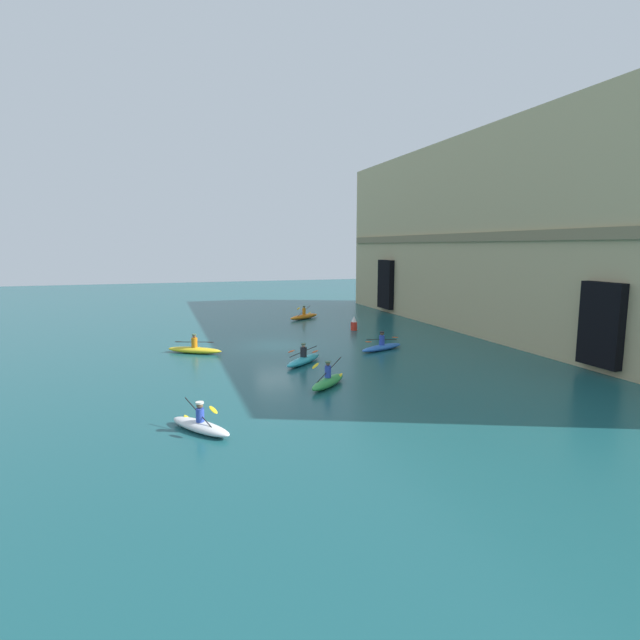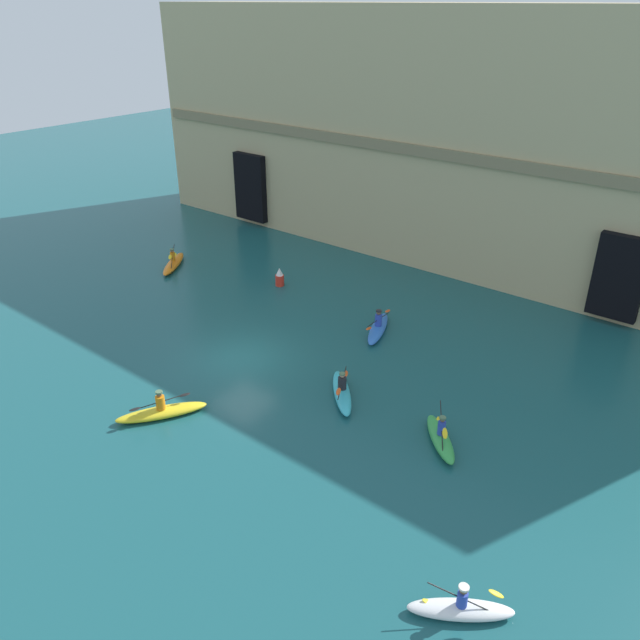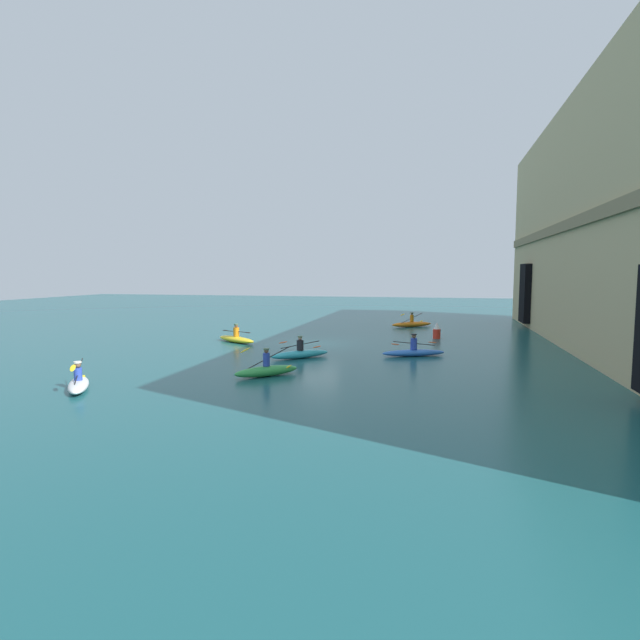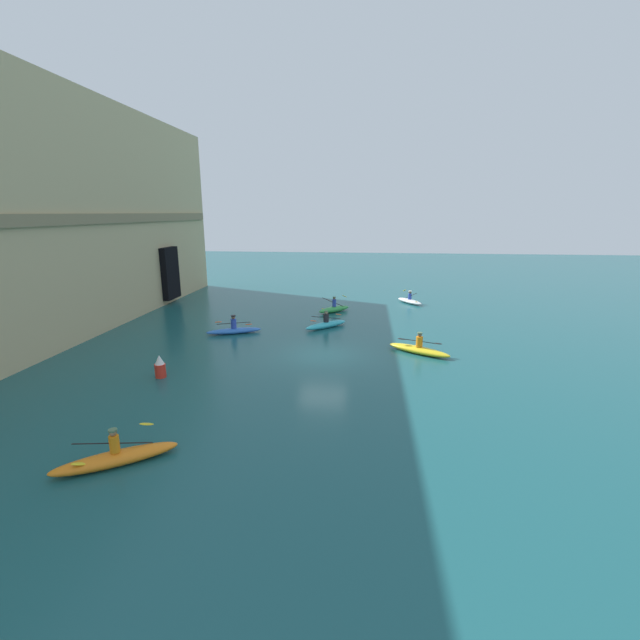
# 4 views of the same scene
# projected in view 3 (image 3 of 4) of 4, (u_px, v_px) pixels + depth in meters

# --- Properties ---
(ground_plane) EXTENTS (120.00, 120.00, 0.00)m
(ground_plane) POSITION_uv_depth(u_px,v_px,m) (318.00, 343.00, 30.66)
(ground_plane) COLOR #195156
(kayak_blue) EXTENTS (1.90, 3.39, 1.17)m
(kayak_blue) POSITION_uv_depth(u_px,v_px,m) (414.00, 352.00, 25.95)
(kayak_blue) COLOR blue
(kayak_blue) RESTS_ON ground
(kayak_orange) EXTENTS (2.56, 3.34, 1.17)m
(kayak_orange) POSITION_uv_depth(u_px,v_px,m) (412.00, 324.00, 39.98)
(kayak_orange) COLOR orange
(kayak_orange) RESTS_ON ground
(kayak_white) EXTENTS (2.71, 2.19, 1.08)m
(kayak_white) POSITION_uv_depth(u_px,v_px,m) (78.00, 384.00, 18.50)
(kayak_white) COLOR white
(kayak_white) RESTS_ON ground
(kayak_yellow) EXTENTS (2.52, 3.36, 1.16)m
(kayak_yellow) POSITION_uv_depth(u_px,v_px,m) (236.00, 339.00, 31.08)
(kayak_yellow) COLOR yellow
(kayak_yellow) RESTS_ON ground
(kayak_cyan) EXTENTS (2.72, 2.81, 1.14)m
(kayak_cyan) POSITION_uv_depth(u_px,v_px,m) (300.00, 353.00, 25.31)
(kayak_cyan) COLOR #33B2C6
(kayak_cyan) RESTS_ON ground
(kayak_green) EXTENTS (2.46, 2.50, 1.27)m
(kayak_green) POSITION_uv_depth(u_px,v_px,m) (267.00, 370.00, 20.89)
(kayak_green) COLOR green
(kayak_green) RESTS_ON ground
(marker_buoy) EXTENTS (0.49, 0.49, 1.07)m
(marker_buoy) POSITION_uv_depth(u_px,v_px,m) (437.00, 331.00, 32.87)
(marker_buoy) COLOR red
(marker_buoy) RESTS_ON ground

